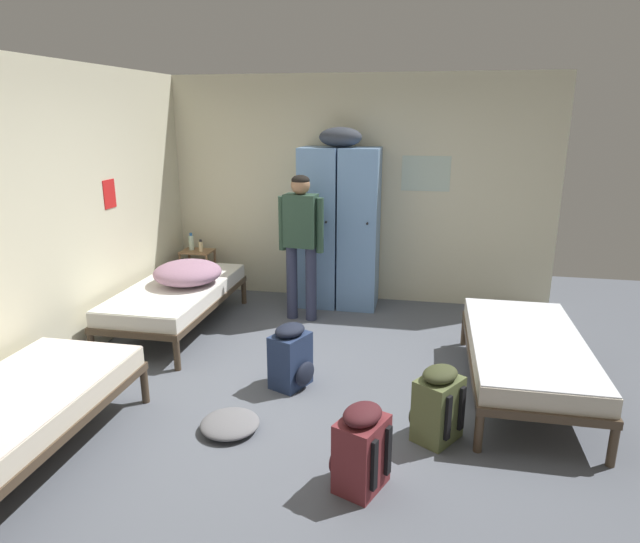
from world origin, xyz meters
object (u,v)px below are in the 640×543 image
object	(u,v)px
backpack_maroon	(360,449)
bed_left_front	(9,413)
lotion_bottle	(201,246)
backpack_olive	(437,405)
person_traveler	(301,234)
backpack_navy	(291,357)
locker_bank	(340,225)
bed_right	(526,350)
bed_left_rear	(176,295)
shelf_unit	(198,268)
bedding_heap	(188,273)
water_bottle	(191,242)
clothes_pile_grey	(230,424)

from	to	relation	value
backpack_maroon	bed_left_front	bearing A→B (deg)	-174.14
lotion_bottle	backpack_olive	xyz separation A→B (m)	(2.86, -2.68, -0.38)
person_traveler	backpack_navy	xyz separation A→B (m)	(0.27, -1.56, -0.70)
locker_bank	backpack_olive	world-z (taller)	locker_bank
bed_right	person_traveler	bearing A→B (deg)	148.79
bed_left_rear	bed_left_front	bearing A→B (deg)	-90.00
shelf_unit	bedding_heap	world-z (taller)	bedding_heap
bed_right	water_bottle	size ratio (longest dim) A/B	8.86
backpack_maroon	locker_bank	bearing A→B (deg)	101.46
locker_bank	bed_left_rear	size ratio (longest dim) A/B	1.09
locker_bank	bed_right	size ratio (longest dim) A/B	1.09
bed_left_rear	backpack_maroon	world-z (taller)	backpack_maroon
bed_right	backpack_navy	world-z (taller)	backpack_navy
person_traveler	clothes_pile_grey	size ratio (longest dim) A/B	3.64
bed_right	backpack_olive	size ratio (longest dim) A/B	3.45
lotion_bottle	backpack_navy	world-z (taller)	lotion_bottle
bed_right	locker_bank	bearing A→B (deg)	134.31
locker_bank	backpack_olive	bearing A→B (deg)	-67.18
water_bottle	lotion_bottle	xyz separation A→B (m)	(0.15, -0.06, -0.03)
bed_left_rear	backpack_maroon	bearing A→B (deg)	-44.64
locker_bank	bed_left_front	xyz separation A→B (m)	(-1.55, -3.55, -0.59)
bedding_heap	person_traveler	bearing A→B (deg)	23.40
shelf_unit	clothes_pile_grey	distance (m)	3.27
bed_right	person_traveler	size ratio (longest dim) A/B	1.19
locker_bank	backpack_navy	distance (m)	2.25
bed_left_rear	backpack_olive	world-z (taller)	backpack_olive
water_bottle	clothes_pile_grey	bearing A→B (deg)	-62.09
shelf_unit	person_traveler	size ratio (longest dim) A/B	0.36
locker_bank	water_bottle	xyz separation A→B (m)	(-1.88, 0.05, -0.30)
water_bottle	backpack_navy	distance (m)	2.87
bed_right	backpack_olive	bearing A→B (deg)	-130.97
locker_bank	person_traveler	world-z (taller)	locker_bank
bed_right	clothes_pile_grey	size ratio (longest dim) A/B	4.33
bed_right	backpack_navy	bearing A→B (deg)	-172.43
person_traveler	backpack_olive	world-z (taller)	person_traveler
backpack_maroon	lotion_bottle	bearing A→B (deg)	126.01
bedding_heap	backpack_maroon	xyz separation A→B (m)	(2.11, -2.27, -0.35)
bed_left_rear	bedding_heap	size ratio (longest dim) A/B	2.64
bedding_heap	backpack_navy	xyz separation A→B (m)	(1.39, -1.08, -0.35)
shelf_unit	backpack_maroon	size ratio (longest dim) A/B	1.04
shelf_unit	bed_left_front	bearing A→B (deg)	-86.00
person_traveler	clothes_pile_grey	xyz separation A→B (m)	(-0.00, -2.31, -0.91)
backpack_maroon	clothes_pile_grey	bearing A→B (deg)	156.29
shelf_unit	bedding_heap	xyz separation A→B (m)	(0.36, -1.08, 0.26)
person_traveler	bedding_heap	bearing A→B (deg)	-156.60
bed_left_front	person_traveler	world-z (taller)	person_traveler
water_bottle	bed_left_front	bearing A→B (deg)	-84.75
backpack_maroon	clothes_pile_grey	xyz separation A→B (m)	(-1.00, 0.44, -0.21)
bed_left_rear	water_bottle	world-z (taller)	water_bottle
bed_left_front	bed_left_rear	size ratio (longest dim) A/B	1.00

